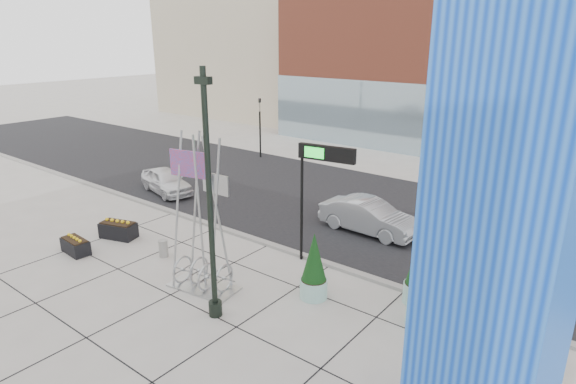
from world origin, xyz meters
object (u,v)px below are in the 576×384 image
Objects in this scene: overhead_street_sign at (320,164)px; blue_pylon at (494,240)px; car_silver_mid at (369,217)px; car_white_west at (166,181)px; concrete_bollard at (163,248)px; lamp_post at (211,223)px; public_art_sculpture at (202,250)px.

blue_pylon is at bearing -43.00° from overhead_street_sign.
overhead_street_sign is 1.04× the size of car_silver_mid.
car_silver_mid is at bearing -66.95° from car_white_west.
blue_pylon is 14.28× the size of concrete_bollard.
lamp_post reaches higher than car_white_west.
public_art_sculpture is 11.01m from car_white_west.
car_silver_mid is (11.31, 1.86, 0.06)m from car_white_west.
public_art_sculpture reaches higher than car_silver_mid.
public_art_sculpture is at bearing 148.71° from lamp_post.
lamp_post is 5.55m from concrete_bollard.
car_white_west is at bearing 175.23° from blue_pylon.
blue_pylon is 8.76m from overhead_street_sign.
public_art_sculpture reaches higher than concrete_bollard.
overhead_street_sign is at bearing 83.39° from lamp_post.
car_white_west is (-9.29, 5.85, -0.75)m from public_art_sculpture.
car_white_west is 0.89× the size of car_silver_mid.
lamp_post is (-7.70, 0.29, -1.66)m from blue_pylon.
public_art_sculpture is 1.18× the size of overhead_street_sign.
blue_pylon reaches higher than car_silver_mid.
concrete_bollard is 0.18× the size of car_white_west.
lamp_post is 1.91× the size of car_white_west.
car_white_west is (-18.52, 7.07, -4.04)m from blue_pylon.
overhead_street_sign is (2.08, 3.78, 2.49)m from public_art_sculpture.
car_silver_mid reaches higher than concrete_bollard.
public_art_sculpture is at bearing -13.03° from concrete_bollard.
car_silver_mid is (-0.06, 3.92, -3.18)m from overhead_street_sign.
public_art_sculpture is 4.98m from overhead_street_sign.
lamp_post is at bearing -108.34° from car_white_west.
concrete_bollard is (-4.57, 1.63, -2.70)m from lamp_post.
concrete_bollard is 6.95m from overhead_street_sign.
concrete_bollard is at bearing -115.71° from car_white_west.
car_silver_mid is at bearing 54.19° from concrete_bollard.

